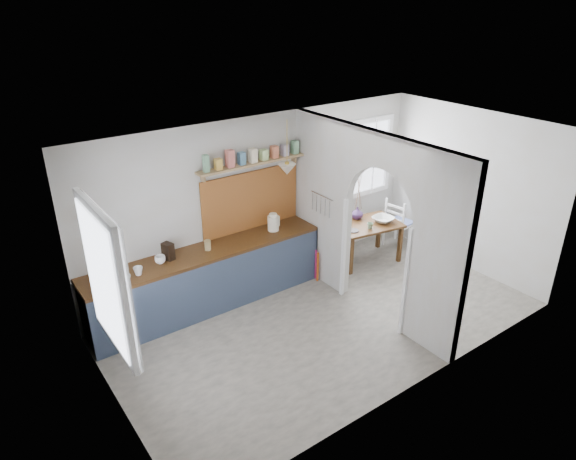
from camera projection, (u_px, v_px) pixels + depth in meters
floor at (326, 320)px, 7.18m from camera, size 5.80×3.20×0.01m
ceiling at (333, 139)px, 6.08m from camera, size 5.80×3.20×0.01m
walls at (330, 237)px, 6.63m from camera, size 5.81×3.21×2.60m
partition at (367, 212)px, 6.98m from camera, size 0.12×3.20×2.60m
kitchen_window at (104, 280)px, 4.96m from camera, size 0.10×1.16×1.50m
nook_window at (352, 161)px, 8.61m from camera, size 1.76×0.10×1.30m
counter at (208, 277)px, 7.36m from camera, size 3.50×0.60×0.90m
sink at (114, 279)px, 6.47m from camera, size 0.40×0.40×0.02m
backsplash at (251, 200)px, 7.66m from camera, size 1.65×0.03×0.90m
shelf at (253, 159)px, 7.32m from camera, size 1.75×0.20×0.21m
pendant_lamp at (287, 169)px, 7.31m from camera, size 0.26×0.26×0.16m
utensil_rail at (322, 196)px, 7.55m from camera, size 0.02×0.50×0.02m
dining_table at (366, 242)px, 8.66m from camera, size 1.20×0.90×0.68m
chair_left at (326, 247)px, 8.25m from camera, size 0.49×0.49×0.91m
chair_right at (400, 222)px, 9.13m from camera, size 0.47×0.47×0.91m
kettle at (273, 222)px, 7.71m from camera, size 0.27×0.24×0.27m
mug_a at (138, 271)px, 6.52m from camera, size 0.16×0.16×0.11m
mug_b at (160, 260)px, 6.80m from camera, size 0.16×0.16×0.11m
knife_block at (168, 251)px, 6.88m from camera, size 0.15×0.18×0.24m
jar at (208, 245)px, 7.15m from camera, size 0.12×0.12×0.14m
towel_magenta at (316, 264)px, 8.09m from camera, size 0.02×0.03×0.50m
towel_orange at (318, 267)px, 8.06m from camera, size 0.02×0.03×0.51m
bowl at (383, 219)px, 8.57m from camera, size 0.38×0.38×0.08m
table_cup at (370, 226)px, 8.32m from camera, size 0.11×0.11×0.10m
plate at (353, 231)px, 8.25m from camera, size 0.19×0.19×0.01m
vase at (357, 213)px, 8.66m from camera, size 0.26×0.26×0.21m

